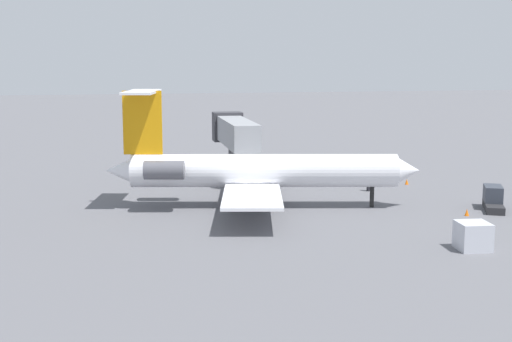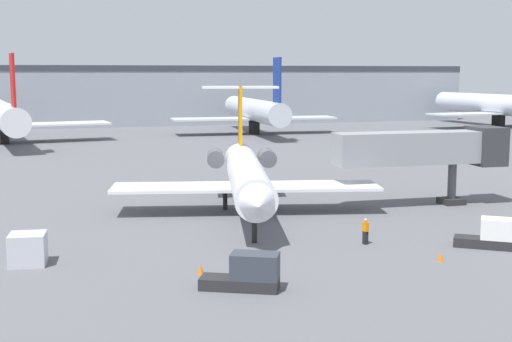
% 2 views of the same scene
% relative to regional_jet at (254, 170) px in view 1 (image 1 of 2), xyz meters
% --- Properties ---
extents(ground_plane, '(400.00, 400.00, 0.10)m').
position_rel_regional_jet_xyz_m(ground_plane, '(-0.22, 0.18, -3.22)').
color(ground_plane, '#5B5B60').
extents(regional_jet, '(21.30, 26.01, 9.69)m').
position_rel_regional_jet_xyz_m(regional_jet, '(0.00, 0.00, 0.00)').
color(regional_jet, white).
rests_on(regional_jet, ground_plane).
extents(jet_bridge, '(14.62, 3.53, 6.42)m').
position_rel_regional_jet_xyz_m(jet_bridge, '(15.43, -1.45, 1.54)').
color(jet_bridge, gray).
rests_on(jet_bridge, ground_plane).
extents(ground_crew_marshaller, '(0.33, 0.44, 1.69)m').
position_rel_regional_jet_xyz_m(ground_crew_marshaller, '(4.48, -12.07, -2.32)').
color(ground_crew_marshaller, black).
rests_on(ground_crew_marshaller, ground_plane).
extents(baggage_tug_lead, '(4.06, 3.48, 1.90)m').
position_rel_regional_jet_xyz_m(baggage_tug_lead, '(11.78, -15.34, -2.34)').
color(baggage_tug_lead, '#262628').
rests_on(baggage_tug_lead, ground_plane).
extents(baggage_tug_trailing, '(4.21, 3.01, 1.90)m').
position_rel_regional_jet_xyz_m(baggage_tug_trailing, '(-5.35, -18.97, -2.34)').
color(baggage_tug_trailing, '#262628').
rests_on(baggage_tug_trailing, ground_plane).
extents(cargo_container_uld, '(2.23, 2.21, 1.81)m').
position_rel_regional_jet_xyz_m(cargo_container_uld, '(-16.10, -10.83, -2.27)').
color(cargo_container_uld, silver).
rests_on(cargo_container_uld, ground_plane).
extents(traffic_cone_near, '(0.36, 0.36, 0.55)m').
position_rel_regional_jet_xyz_m(traffic_cone_near, '(6.89, -17.08, -2.90)').
color(traffic_cone_near, orange).
rests_on(traffic_cone_near, ground_plane).
extents(traffic_cone_mid, '(0.36, 0.36, 0.55)m').
position_rel_regional_jet_xyz_m(traffic_cone_mid, '(-7.06, -15.62, -2.90)').
color(traffic_cone_mid, orange).
rests_on(traffic_cone_mid, ground_plane).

